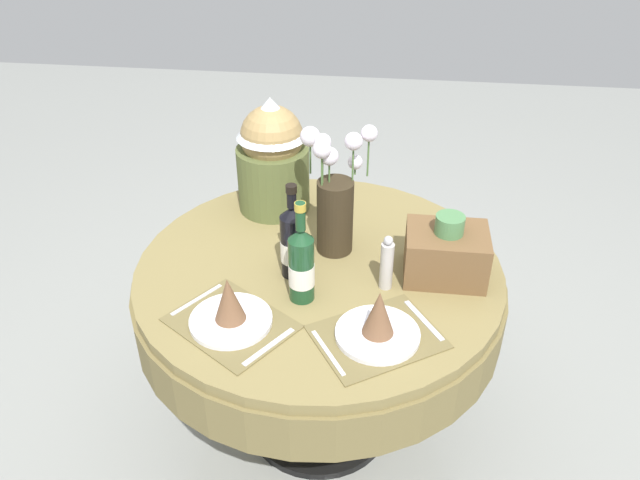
{
  "coord_description": "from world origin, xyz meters",
  "views": [
    {
      "loc": [
        0.21,
        -1.66,
        1.96
      ],
      "look_at": [
        0.0,
        0.03,
        0.83
      ],
      "focal_mm": 35.47,
      "sensor_mm": 36.0,
      "label": 1
    }
  ],
  "objects_px": {
    "place_setting_left": "(230,311)",
    "gift_tub_back_left": "(272,151)",
    "dining_table": "(319,296)",
    "pepper_mill": "(387,264)",
    "woven_basket_side_right": "(446,253)",
    "wine_bottle_left": "(301,264)",
    "flower_vase": "(335,199)",
    "wine_bottle_centre": "(293,241)",
    "place_setting_right": "(378,325)"
  },
  "relations": [
    {
      "from": "gift_tub_back_left",
      "to": "wine_bottle_centre",
      "type": "bearing_deg",
      "value": -71.5
    },
    {
      "from": "gift_tub_back_left",
      "to": "woven_basket_side_right",
      "type": "distance_m",
      "value": 0.73
    },
    {
      "from": "dining_table",
      "to": "pepper_mill",
      "type": "distance_m",
      "value": 0.32
    },
    {
      "from": "wine_bottle_centre",
      "to": "gift_tub_back_left",
      "type": "distance_m",
      "value": 0.44
    },
    {
      "from": "flower_vase",
      "to": "wine_bottle_left",
      "type": "bearing_deg",
      "value": -103.93
    },
    {
      "from": "dining_table",
      "to": "wine_bottle_left",
      "type": "xyz_separation_m",
      "value": [
        -0.03,
        -0.17,
        0.25
      ]
    },
    {
      "from": "wine_bottle_left",
      "to": "pepper_mill",
      "type": "distance_m",
      "value": 0.27
    },
    {
      "from": "dining_table",
      "to": "place_setting_left",
      "type": "height_order",
      "value": "place_setting_left"
    },
    {
      "from": "dining_table",
      "to": "gift_tub_back_left",
      "type": "relative_size",
      "value": 2.84
    },
    {
      "from": "place_setting_left",
      "to": "wine_bottle_centre",
      "type": "relative_size",
      "value": 1.33
    },
    {
      "from": "place_setting_left",
      "to": "pepper_mill",
      "type": "xyz_separation_m",
      "value": [
        0.44,
        0.23,
        0.04
      ]
    },
    {
      "from": "place_setting_left",
      "to": "pepper_mill",
      "type": "distance_m",
      "value": 0.49
    },
    {
      "from": "dining_table",
      "to": "pepper_mill",
      "type": "bearing_deg",
      "value": -21.59
    },
    {
      "from": "wine_bottle_left",
      "to": "woven_basket_side_right",
      "type": "relative_size",
      "value": 1.31
    },
    {
      "from": "flower_vase",
      "to": "pepper_mill",
      "type": "bearing_deg",
      "value": -47.02
    },
    {
      "from": "dining_table",
      "to": "woven_basket_side_right",
      "type": "height_order",
      "value": "woven_basket_side_right"
    },
    {
      "from": "dining_table",
      "to": "place_setting_right",
      "type": "xyz_separation_m",
      "value": [
        0.21,
        -0.32,
        0.18
      ]
    },
    {
      "from": "gift_tub_back_left",
      "to": "woven_basket_side_right",
      "type": "relative_size",
      "value": 1.69
    },
    {
      "from": "flower_vase",
      "to": "woven_basket_side_right",
      "type": "bearing_deg",
      "value": -17.08
    },
    {
      "from": "flower_vase",
      "to": "woven_basket_side_right",
      "type": "distance_m",
      "value": 0.39
    },
    {
      "from": "place_setting_left",
      "to": "gift_tub_back_left",
      "type": "relative_size",
      "value": 0.99
    },
    {
      "from": "wine_bottle_left",
      "to": "wine_bottle_centre",
      "type": "bearing_deg",
      "value": 110.54
    },
    {
      "from": "place_setting_right",
      "to": "gift_tub_back_left",
      "type": "xyz_separation_m",
      "value": [
        -0.42,
        0.68,
        0.18
      ]
    },
    {
      "from": "flower_vase",
      "to": "gift_tub_back_left",
      "type": "distance_m",
      "value": 0.36
    },
    {
      "from": "place_setting_left",
      "to": "wine_bottle_left",
      "type": "distance_m",
      "value": 0.25
    },
    {
      "from": "wine_bottle_left",
      "to": "gift_tub_back_left",
      "type": "relative_size",
      "value": 0.77
    },
    {
      "from": "dining_table",
      "to": "place_setting_right",
      "type": "relative_size",
      "value": 2.87
    },
    {
      "from": "wine_bottle_centre",
      "to": "gift_tub_back_left",
      "type": "bearing_deg",
      "value": 108.5
    },
    {
      "from": "place_setting_left",
      "to": "place_setting_right",
      "type": "distance_m",
      "value": 0.42
    },
    {
      "from": "wine_bottle_left",
      "to": "pepper_mill",
      "type": "xyz_separation_m",
      "value": [
        0.25,
        0.08,
        -0.04
      ]
    },
    {
      "from": "dining_table",
      "to": "place_setting_right",
      "type": "bearing_deg",
      "value": -57.42
    },
    {
      "from": "place_setting_left",
      "to": "wine_bottle_left",
      "type": "bearing_deg",
      "value": 37.79
    },
    {
      "from": "gift_tub_back_left",
      "to": "place_setting_left",
      "type": "bearing_deg",
      "value": -90.38
    },
    {
      "from": "dining_table",
      "to": "place_setting_left",
      "type": "xyz_separation_m",
      "value": [
        -0.22,
        -0.32,
        0.18
      ]
    },
    {
      "from": "wine_bottle_left",
      "to": "dining_table",
      "type": "bearing_deg",
      "value": 79.89
    },
    {
      "from": "place_setting_left",
      "to": "place_setting_right",
      "type": "xyz_separation_m",
      "value": [
        0.42,
        -0.01,
        0.0
      ]
    },
    {
      "from": "place_setting_left",
      "to": "gift_tub_back_left",
      "type": "bearing_deg",
      "value": 89.62
    },
    {
      "from": "pepper_mill",
      "to": "gift_tub_back_left",
      "type": "bearing_deg",
      "value": 134.22
    },
    {
      "from": "flower_vase",
      "to": "wine_bottle_centre",
      "type": "xyz_separation_m",
      "value": [
        -0.11,
        -0.16,
        -0.07
      ]
    },
    {
      "from": "flower_vase",
      "to": "pepper_mill",
      "type": "xyz_separation_m",
      "value": [
        0.18,
        -0.19,
        -0.1
      ]
    },
    {
      "from": "place_setting_left",
      "to": "wine_bottle_centre",
      "type": "xyz_separation_m",
      "value": [
        0.14,
        0.26,
        0.08
      ]
    },
    {
      "from": "pepper_mill",
      "to": "place_setting_left",
      "type": "bearing_deg",
      "value": -152.3
    },
    {
      "from": "wine_bottle_centre",
      "to": "pepper_mill",
      "type": "distance_m",
      "value": 0.3
    },
    {
      "from": "gift_tub_back_left",
      "to": "woven_basket_side_right",
      "type": "xyz_separation_m",
      "value": [
        0.61,
        -0.36,
        -0.14
      ]
    },
    {
      "from": "wine_bottle_left",
      "to": "pepper_mill",
      "type": "height_order",
      "value": "wine_bottle_left"
    },
    {
      "from": "dining_table",
      "to": "wine_bottle_centre",
      "type": "relative_size",
      "value": 3.81
    },
    {
      "from": "dining_table",
      "to": "woven_basket_side_right",
      "type": "relative_size",
      "value": 4.81
    },
    {
      "from": "pepper_mill",
      "to": "woven_basket_side_right",
      "type": "relative_size",
      "value": 0.74
    },
    {
      "from": "place_setting_right",
      "to": "woven_basket_side_right",
      "type": "bearing_deg",
      "value": 58.39
    },
    {
      "from": "place_setting_right",
      "to": "woven_basket_side_right",
      "type": "relative_size",
      "value": 1.68
    }
  ]
}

